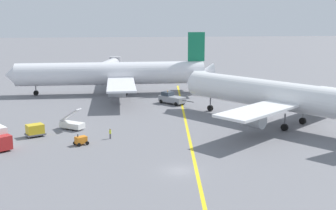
# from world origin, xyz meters

# --- Properties ---
(ground_plane) EXTENTS (600.00, 600.00, 0.00)m
(ground_plane) POSITION_xyz_m (0.00, 0.00, 0.00)
(ground_plane) COLOR slate
(taxiway_stripe) EXTENTS (9.69, 119.69, 0.01)m
(taxiway_stripe) POSITION_xyz_m (3.08, 10.00, 0.00)
(taxiway_stripe) COLOR yellow
(taxiway_stripe) RESTS_ON ground
(airliner_at_gate_left) EXTENTS (53.51, 45.52, 15.81)m
(airliner_at_gate_left) POSITION_xyz_m (-10.51, 58.61, 5.27)
(airliner_at_gate_left) COLOR silver
(airliner_at_gate_left) RESTS_ON ground
(airliner_being_pushed) EXTENTS (36.04, 39.91, 16.58)m
(airliner_being_pushed) POSITION_xyz_m (22.24, 23.06, 5.54)
(airliner_being_pushed) COLOR white
(airliner_being_pushed) RESTS_ON ground
(pushback_tug) EXTENTS (7.59, 7.96, 2.99)m
(pushback_tug) POSITION_xyz_m (3.37, 44.74, 1.27)
(pushback_tug) COLOR gray
(pushback_tug) RESTS_ON ground
(gse_container_dolly_flat) EXTENTS (3.87, 3.48, 2.15)m
(gse_container_dolly_flat) POSITION_xyz_m (-23.00, 19.31, 1.17)
(gse_container_dolly_flat) COLOR slate
(gse_container_dolly_flat) RESTS_ON ground
(gse_gpu_cart_small) EXTENTS (2.64, 2.51, 1.90)m
(gse_gpu_cart_small) POSITION_xyz_m (-14.60, 13.47, 0.79)
(gse_gpu_cart_small) COLOR orange
(gse_gpu_cart_small) RESTS_ON ground
(gse_stair_truck_yellow) EXTENTS (4.86, 4.14, 4.06)m
(gse_stair_truck_yellow) POSITION_xyz_m (-17.18, 23.62, 1.03)
(gse_stair_truck_yellow) COLOR silver
(gse_stair_truck_yellow) RESTS_ON ground
(ground_crew_ramp_agent_by_cones) EXTENTS (0.36, 0.49, 1.76)m
(ground_crew_ramp_agent_by_cones) POSITION_xyz_m (-9.97, 16.70, 0.92)
(ground_crew_ramp_agent_by_cones) COLOR #4C4C51
(ground_crew_ramp_agent_by_cones) RESTS_ON ground
(jet_bridge) EXTENTS (7.42, 18.61, 6.18)m
(jet_bridge) POSITION_xyz_m (-12.08, 86.19, 4.40)
(jet_bridge) COLOR #B7B7BC
(jet_bridge) RESTS_ON ground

